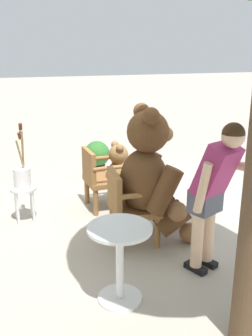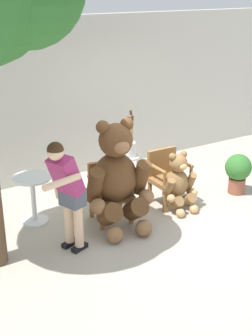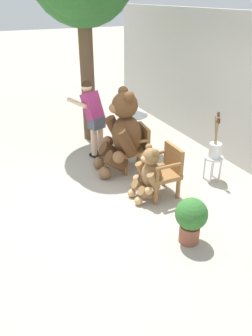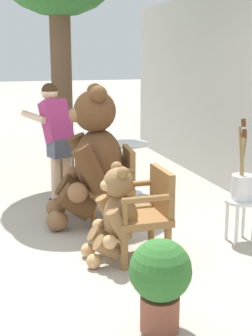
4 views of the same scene
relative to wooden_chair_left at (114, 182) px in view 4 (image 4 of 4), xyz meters
name	(u,v)px [view 4 (image 4 of 4)]	position (x,y,z in m)	size (l,w,h in m)	color
ground_plane	(86,241)	(0.52, -0.46, -0.46)	(60.00, 60.00, 0.00)	#B2A899
wooden_chair_left	(114,182)	(0.00, 0.00, 0.00)	(0.62, 0.59, 0.86)	olive
wooden_chair_right	(145,211)	(1.06, 0.00, 0.00)	(0.57, 0.53, 0.86)	olive
teddy_bear_large	(91,157)	(-0.02, -0.27, 0.32)	(0.97, 0.95, 1.59)	brown
teddy_bear_small	(115,214)	(1.05, -0.29, 0.00)	(0.56, 0.53, 0.93)	olive
person_visitor	(57,133)	(-0.90, -0.51, 0.46)	(0.70, 0.65, 1.55)	black
white_stool	(241,209)	(1.02, 1.06, -0.11)	(0.34, 0.34, 0.46)	silver
brush_bucket	(242,184)	(1.02, 1.06, 0.17)	(0.22, 0.22, 0.84)	white
round_side_table	(128,162)	(-0.99, 0.48, -0.01)	(0.56, 0.56, 0.72)	silver
potted_plant	(160,278)	(2.27, -0.32, -0.07)	(0.44, 0.44, 0.68)	brown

